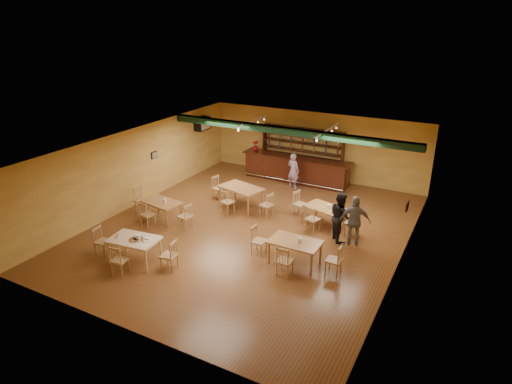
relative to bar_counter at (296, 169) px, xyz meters
The scene contains 23 objects.
floor 5.21m from the bar_counter, 84.20° to the right, with size 12.00×12.00×0.00m, color brown.
ceiling_beam 3.33m from the bar_counter, 77.45° to the right, with size 10.00×0.30×0.25m, color black.
track_rail_left 3.21m from the bar_counter, 126.12° to the right, with size 0.05×2.50×0.05m, color silver.
track_rail_right 3.52m from the bar_counter, 42.30° to the right, with size 0.05×2.50×0.05m, color silver.
ac_unit 4.73m from the bar_counter, 167.48° to the right, with size 0.34×0.70×0.48m, color silver.
picture_left 6.19m from the bar_counter, 136.98° to the right, with size 0.04×0.34×0.28m, color black.
picture_right 7.29m from the bar_counter, 40.25° to the right, with size 0.04×0.34×0.28m, color black.
bar_counter is the anchor object (origin of this frame).
back_bar_hutch 0.85m from the bar_counter, 90.00° to the left, with size 3.84×0.40×2.28m, color #38150B.
poinsettia 2.18m from the bar_counter, behind, with size 0.25×0.25×0.45m, color maroon.
dining_table_a 3.73m from the bar_counter, 101.06° to the right, with size 1.64×0.98×0.82m, color #A3693A.
dining_table_b 4.52m from the bar_counter, 53.97° to the right, with size 1.38×0.83×0.69m, color #A3693A.
dining_table_c 6.55m from the bar_counter, 114.03° to the right, with size 1.41×0.85×0.71m, color #A3693A.
dining_table_d 7.12m from the bar_counter, 67.12° to the right, with size 1.50×0.90×0.75m, color #A3693A.
near_table 8.82m from the bar_counter, 99.71° to the right, with size 1.44×0.93×0.77m, color beige.
pizza_tray 8.81m from the bar_counter, 99.05° to the right, with size 0.40×0.40×0.01m, color silver.
parmesan_shaker 9.07m from the bar_counter, 102.44° to the right, with size 0.07×0.07×0.11m, color #EAE5C6.
napkin_stack 8.57m from the bar_counter, 97.56° to the right, with size 0.20×0.15×0.03m, color white.
pizza_server 8.73m from the bar_counter, 98.10° to the right, with size 0.32×0.09×0.00m, color silver.
side_plate 8.95m from the bar_counter, 95.90° to the right, with size 0.22×0.22×0.01m, color white.
patron_bar 0.88m from the bar_counter, 75.30° to the right, with size 0.56×0.37×1.54m, color #7A479B.
patron_right_a 5.64m from the bar_counter, 52.17° to the right, with size 0.81×0.63×1.66m, color black.
patron_right_b 6.05m from the bar_counter, 48.97° to the right, with size 0.98×0.41×1.67m, color slate.
Camera 1 is at (6.58, -12.02, 6.89)m, focal length 30.85 mm.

